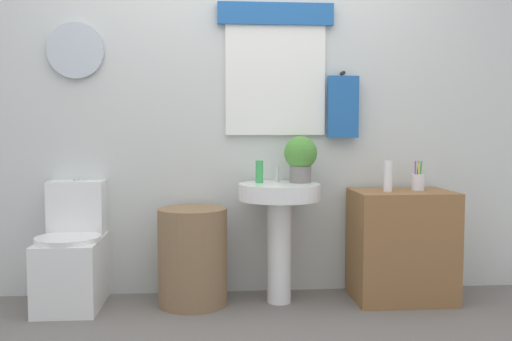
{
  "coord_description": "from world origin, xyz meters",
  "views": [
    {
      "loc": [
        -0.18,
        -2.51,
        1.07
      ],
      "look_at": [
        0.08,
        0.8,
        0.83
      ],
      "focal_mm": 38.73,
      "sensor_mm": 36.0,
      "label": 1
    }
  ],
  "objects": [
    {
      "name": "wooden_cabinet",
      "position": [
        1.01,
        0.85,
        0.35
      ],
      "size": [
        0.61,
        0.44,
        0.69
      ],
      "primitive_type": "cube",
      "color": "olive",
      "rests_on": "ground_plane"
    },
    {
      "name": "laundry_hamper",
      "position": [
        -0.31,
        0.85,
        0.3
      ],
      "size": [
        0.42,
        0.42,
        0.6
      ],
      "primitive_type": "cylinder",
      "color": "#846647",
      "rests_on": "ground_plane"
    },
    {
      "name": "potted_plant",
      "position": [
        0.37,
        0.91,
        0.91
      ],
      "size": [
        0.21,
        0.21,
        0.29
      ],
      "color": "slate",
      "rests_on": "pedestal_sink"
    },
    {
      "name": "toothbrush_cup",
      "position": [
        1.11,
        0.87,
        0.75
      ],
      "size": [
        0.08,
        0.08,
        0.19
      ],
      "color": "silver",
      "rests_on": "wooden_cabinet"
    },
    {
      "name": "pedestal_sink",
      "position": [
        0.23,
        0.85,
        0.56
      ],
      "size": [
        0.51,
        0.51,
        0.74
      ],
      "color": "white",
      "rests_on": "ground_plane"
    },
    {
      "name": "faucet",
      "position": [
        0.23,
        0.97,
        0.79
      ],
      "size": [
        0.03,
        0.03,
        0.1
      ],
      "primitive_type": "cylinder",
      "color": "silver",
      "rests_on": "pedestal_sink"
    },
    {
      "name": "toilet",
      "position": [
        -1.04,
        0.88,
        0.3
      ],
      "size": [
        0.38,
        0.51,
        0.77
      ],
      "color": "white",
      "rests_on": "ground_plane"
    },
    {
      "name": "back_wall",
      "position": [
        0.0,
        1.15,
        1.3
      ],
      "size": [
        4.4,
        0.18,
        2.6
      ],
      "color": "silver",
      "rests_on": "ground_plane"
    },
    {
      "name": "lotion_bottle",
      "position": [
        0.9,
        0.81,
        0.79
      ],
      "size": [
        0.05,
        0.05,
        0.19
      ],
      "primitive_type": "cylinder",
      "color": "white",
      "rests_on": "wooden_cabinet"
    },
    {
      "name": "soap_bottle",
      "position": [
        0.11,
        0.9,
        0.81
      ],
      "size": [
        0.05,
        0.05,
        0.14
      ],
      "primitive_type": "cylinder",
      "color": "green",
      "rests_on": "pedestal_sink"
    }
  ]
}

